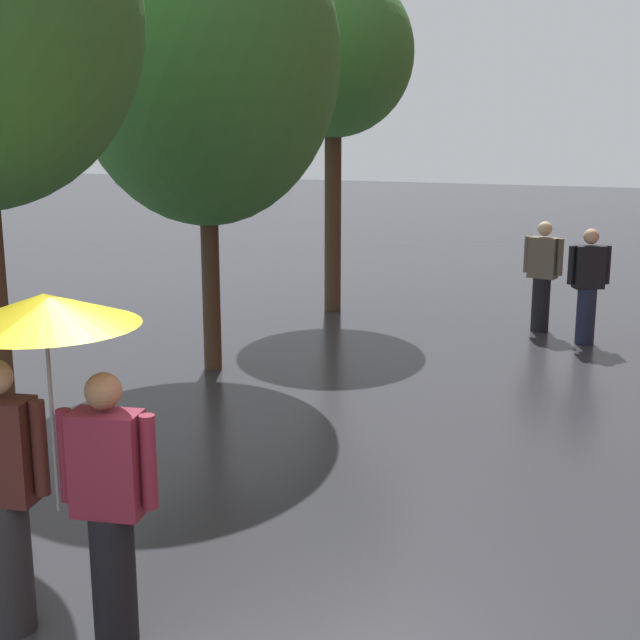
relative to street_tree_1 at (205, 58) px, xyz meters
name	(u,v)px	position (x,y,z in m)	size (l,w,h in m)	color
street_tree_1	(205,58)	(0.00, 0.00, 0.00)	(3.15, 3.15, 5.68)	#473323
street_tree_2	(333,55)	(0.15, 3.81, 0.28)	(2.48, 2.48, 5.33)	#473323
couple_under_umbrella	(51,420)	(1.94, -5.45, -2.37)	(1.23, 1.06, 2.09)	#2D2D33
pedestrian_walking_midground	(542,276)	(3.50, 3.58, -2.91)	(0.58, 0.31, 1.61)	black
pedestrian_walking_far	(588,286)	(4.19, 3.04, -2.92)	(0.54, 0.37, 1.60)	#1E233D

